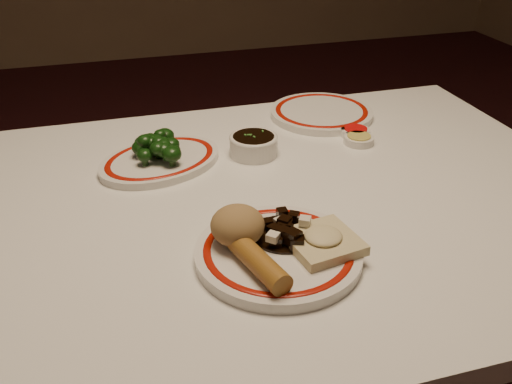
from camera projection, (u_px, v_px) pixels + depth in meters
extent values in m
cube|color=white|center=(278.00, 206.00, 1.03)|extent=(1.20, 0.90, 0.04)
cylinder|color=black|center=(19.00, 289.00, 1.41)|extent=(0.06, 0.06, 0.71)
cylinder|color=black|center=(408.00, 222.00, 1.67)|extent=(0.06, 0.06, 0.71)
cylinder|color=silver|center=(278.00, 254.00, 0.86)|extent=(0.31, 0.31, 0.02)
torus|color=#991407|center=(278.00, 249.00, 0.85)|extent=(0.27, 0.27, 0.00)
ellipsoid|color=#9A7748|center=(238.00, 225.00, 0.85)|extent=(0.08, 0.08, 0.06)
cylinder|color=olive|center=(259.00, 262.00, 0.79)|extent=(0.06, 0.13, 0.03)
cube|color=beige|center=(323.00, 242.00, 0.85)|extent=(0.12, 0.12, 0.02)
ellipsoid|color=beige|center=(323.00, 236.00, 0.85)|extent=(0.06, 0.06, 0.02)
cylinder|color=black|center=(285.00, 234.00, 0.88)|extent=(0.10, 0.10, 0.00)
cube|color=black|center=(263.00, 226.00, 0.89)|extent=(0.02, 0.02, 0.01)
cube|color=black|center=(285.00, 223.00, 0.88)|extent=(0.03, 0.03, 0.02)
cube|color=black|center=(289.00, 238.00, 0.85)|extent=(0.03, 0.03, 0.02)
cube|color=black|center=(285.00, 228.00, 0.88)|extent=(0.02, 0.02, 0.02)
cube|color=black|center=(275.00, 230.00, 0.86)|extent=(0.02, 0.02, 0.02)
cube|color=black|center=(294.00, 217.00, 0.90)|extent=(0.02, 0.02, 0.02)
cube|color=black|center=(282.00, 214.00, 0.90)|extent=(0.02, 0.02, 0.02)
cube|color=black|center=(277.00, 241.00, 0.85)|extent=(0.02, 0.02, 0.02)
cube|color=black|center=(267.00, 224.00, 0.89)|extent=(0.02, 0.02, 0.02)
cube|color=black|center=(293.00, 237.00, 0.84)|extent=(0.03, 0.03, 0.02)
cube|color=black|center=(297.00, 243.00, 0.84)|extent=(0.03, 0.03, 0.02)
cube|color=black|center=(284.00, 234.00, 0.85)|extent=(0.02, 0.02, 0.02)
cube|color=black|center=(274.00, 231.00, 0.86)|extent=(0.02, 0.02, 0.02)
cube|color=black|center=(285.00, 227.00, 0.88)|extent=(0.03, 0.03, 0.02)
cube|color=beige|center=(273.00, 237.00, 0.84)|extent=(0.02, 0.02, 0.01)
cube|color=beige|center=(281.00, 222.00, 0.88)|extent=(0.02, 0.02, 0.01)
cube|color=beige|center=(305.00, 221.00, 0.87)|extent=(0.02, 0.02, 0.01)
torus|color=#991407|center=(160.00, 158.00, 1.12)|extent=(0.29, 0.29, 0.00)
cylinder|color=#23471C|center=(174.00, 156.00, 1.12)|extent=(0.01, 0.01, 0.01)
ellipsoid|color=#10330C|center=(174.00, 150.00, 1.11)|extent=(0.03, 0.03, 0.02)
cylinder|color=#23471C|center=(142.00, 155.00, 1.12)|extent=(0.01, 0.01, 0.01)
ellipsoid|color=#10330C|center=(141.00, 148.00, 1.12)|extent=(0.04, 0.04, 0.03)
cylinder|color=#23471C|center=(167.00, 157.00, 1.12)|extent=(0.01, 0.01, 0.01)
ellipsoid|color=#10330C|center=(166.00, 150.00, 1.11)|extent=(0.03, 0.03, 0.03)
cylinder|color=#23471C|center=(167.00, 156.00, 1.12)|extent=(0.01, 0.01, 0.01)
ellipsoid|color=#10330C|center=(167.00, 150.00, 1.11)|extent=(0.03, 0.03, 0.02)
cylinder|color=#23471C|center=(166.00, 158.00, 1.11)|extent=(0.01, 0.01, 0.01)
ellipsoid|color=#10330C|center=(165.00, 151.00, 1.11)|extent=(0.03, 0.03, 0.03)
cylinder|color=#23471C|center=(149.00, 149.00, 1.14)|extent=(0.01, 0.01, 0.01)
ellipsoid|color=#10330C|center=(149.00, 141.00, 1.13)|extent=(0.04, 0.04, 0.03)
cylinder|color=#23471C|center=(159.00, 153.00, 1.13)|extent=(0.01, 0.01, 0.01)
ellipsoid|color=#10330C|center=(158.00, 148.00, 1.13)|extent=(0.03, 0.03, 0.02)
cylinder|color=#23471C|center=(172.00, 152.00, 1.13)|extent=(0.01, 0.01, 0.01)
ellipsoid|color=#10330C|center=(171.00, 145.00, 1.12)|extent=(0.03, 0.03, 0.03)
cylinder|color=#23471C|center=(156.00, 151.00, 1.13)|extent=(0.01, 0.01, 0.01)
ellipsoid|color=#10330C|center=(155.00, 142.00, 1.13)|extent=(0.04, 0.04, 0.03)
cylinder|color=#23471C|center=(172.00, 162.00, 1.09)|extent=(0.01, 0.01, 0.01)
ellipsoid|color=#10330C|center=(172.00, 154.00, 1.08)|extent=(0.04, 0.04, 0.03)
cylinder|color=#23471C|center=(143.00, 150.00, 1.14)|extent=(0.01, 0.01, 0.01)
ellipsoid|color=#10330C|center=(142.00, 142.00, 1.13)|extent=(0.03, 0.03, 0.02)
cylinder|color=#23471C|center=(145.00, 162.00, 1.09)|extent=(0.01, 0.01, 0.01)
ellipsoid|color=#10330C|center=(145.00, 155.00, 1.09)|extent=(0.03, 0.03, 0.02)
cylinder|color=#23471C|center=(159.00, 156.00, 1.12)|extent=(0.01, 0.01, 0.01)
ellipsoid|color=#10330C|center=(158.00, 149.00, 1.11)|extent=(0.04, 0.04, 0.03)
cylinder|color=#23471C|center=(166.00, 144.00, 1.16)|extent=(0.01, 0.01, 0.01)
ellipsoid|color=#10330C|center=(165.00, 136.00, 1.15)|extent=(0.04, 0.04, 0.03)
cylinder|color=#23471C|center=(157.00, 148.00, 1.15)|extent=(0.01, 0.01, 0.01)
ellipsoid|color=#10330C|center=(156.00, 141.00, 1.14)|extent=(0.03, 0.03, 0.03)
cylinder|color=#23471C|center=(157.00, 151.00, 1.13)|extent=(0.01, 0.01, 0.02)
ellipsoid|color=#10330C|center=(157.00, 143.00, 1.13)|extent=(0.03, 0.03, 0.02)
cylinder|color=#23471C|center=(156.00, 150.00, 1.14)|extent=(0.01, 0.01, 0.01)
ellipsoid|color=#10330C|center=(156.00, 142.00, 1.13)|extent=(0.04, 0.04, 0.03)
cylinder|color=#23471C|center=(151.00, 148.00, 1.14)|extent=(0.01, 0.01, 0.02)
ellipsoid|color=#10330C|center=(150.00, 140.00, 1.13)|extent=(0.03, 0.03, 0.03)
ellipsoid|color=#10330C|center=(151.00, 142.00, 1.11)|extent=(0.03, 0.03, 0.02)
ellipsoid|color=#10330C|center=(160.00, 134.00, 1.13)|extent=(0.02, 0.02, 0.02)
ellipsoid|color=#10330C|center=(145.00, 141.00, 1.11)|extent=(0.03, 0.03, 0.03)
ellipsoid|color=#10330C|center=(164.00, 145.00, 1.10)|extent=(0.03, 0.03, 0.02)
ellipsoid|color=#10330C|center=(158.00, 148.00, 1.09)|extent=(0.03, 0.03, 0.02)
ellipsoid|color=#10330C|center=(163.00, 142.00, 1.11)|extent=(0.03, 0.03, 0.02)
ellipsoid|color=#10330C|center=(160.00, 142.00, 1.11)|extent=(0.03, 0.03, 0.02)
ellipsoid|color=#10330C|center=(164.00, 150.00, 1.09)|extent=(0.04, 0.04, 0.03)
ellipsoid|color=#10330C|center=(159.00, 142.00, 1.11)|extent=(0.03, 0.03, 0.02)
cylinder|color=silver|center=(254.00, 146.00, 1.16)|extent=(0.10, 0.10, 0.04)
cylinder|color=black|center=(254.00, 137.00, 1.15)|extent=(0.09, 0.09, 0.00)
cylinder|color=silver|center=(355.00, 133.00, 1.25)|extent=(0.06, 0.06, 0.02)
cylinder|color=red|center=(356.00, 129.00, 1.24)|extent=(0.05, 0.05, 0.00)
cylinder|color=silver|center=(359.00, 140.00, 1.21)|extent=(0.06, 0.06, 0.02)
cylinder|color=#C3B350|center=(359.00, 136.00, 1.21)|extent=(0.05, 0.05, 0.00)
cylinder|color=silver|center=(321.00, 113.00, 1.35)|extent=(0.29, 0.29, 0.02)
torus|color=#991407|center=(322.00, 110.00, 1.34)|extent=(0.25, 0.25, 0.00)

